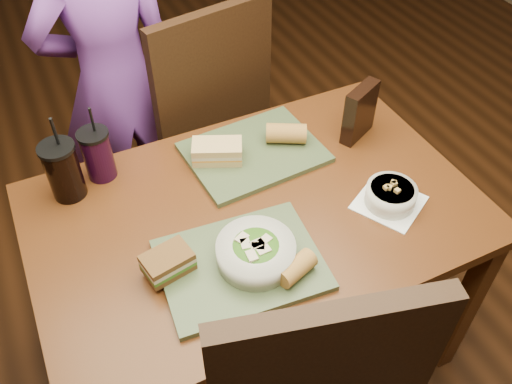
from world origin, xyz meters
TOP-DOWN VIEW (x-y plane):
  - ground at (0.00, 0.00)m, footprint 6.00×6.00m
  - dining_table at (0.00, 0.00)m, footprint 1.30×0.85m
  - chair_far at (0.10, 0.68)m, footprint 0.55×0.56m
  - diner at (-0.20, 0.83)m, footprint 0.56×0.38m
  - tray_near at (-0.13, -0.17)m, footprint 0.45×0.36m
  - tray_far at (0.10, 0.22)m, footprint 0.44×0.35m
  - salad_bowl at (-0.09, -0.18)m, footprint 0.21×0.21m
  - soup_bowl at (0.37, -0.15)m, footprint 0.24×0.24m
  - sandwich_near at (-0.31, -0.11)m, footprint 0.14×0.11m
  - sandwich_far at (-0.02, 0.23)m, footprint 0.18×0.14m
  - baguette_near at (-0.02, -0.27)m, footprint 0.12×0.09m
  - baguette_far at (0.21, 0.22)m, footprint 0.15×0.12m
  - cup_cola at (-0.48, 0.30)m, footprint 0.11×0.11m
  - cup_berry at (-0.37, 0.34)m, footprint 0.10×0.10m
  - chip_bag at (0.46, 0.16)m, footprint 0.15×0.10m

SIDE VIEW (x-z plane):
  - ground at x=0.00m, z-range 0.00..0.00m
  - chair_far at x=0.10m, z-range 0.06..1.16m
  - dining_table at x=0.00m, z-range 0.28..1.03m
  - diner at x=-0.20m, z-range 0.00..1.50m
  - tray_near at x=-0.13m, z-range 0.75..0.77m
  - tray_far at x=0.10m, z-range 0.75..0.77m
  - soup_bowl at x=0.37m, z-range 0.75..0.82m
  - baguette_near at x=-0.02m, z-range 0.77..0.82m
  - sandwich_near at x=-0.31m, z-range 0.77..0.83m
  - sandwich_far at x=-0.02m, z-range 0.77..0.83m
  - baguette_far at x=0.21m, z-range 0.77..0.83m
  - salad_bowl at x=-0.09m, z-range 0.77..0.84m
  - cup_berry at x=-0.37m, z-range 0.71..0.96m
  - cup_cola at x=-0.48m, z-range 0.70..0.99m
  - chip_bag at x=0.46m, z-range 0.75..0.94m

